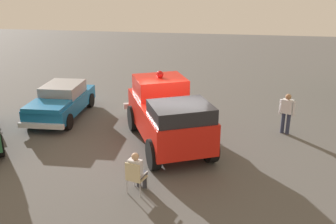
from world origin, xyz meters
The scene contains 7 objects.
ground_plane centered at (0.00, 0.00, 0.00)m, with size 60.00×60.00×0.00m, color #514F4C.
vintage_fire_truck centered at (-0.83, -0.30, 1.20)m, with size 6.31×4.52×2.59m.
classic_hot_rod centered at (-2.75, -5.43, 0.75)m, with size 4.43×2.05×1.46m.
lawn_chair_near_truck centered at (2.97, -0.59, 0.59)m, with size 0.61×0.62×1.02m.
spectator_seated centered at (2.84, -0.55, 0.70)m, with size 0.61×0.50×1.29m.
spectator_standing centered at (-2.41, 4.32, 0.96)m, with size 0.43×0.61×1.68m.
traffic_cone centered at (-4.28, -1.03, 0.31)m, with size 0.40×0.40×0.64m.
Camera 1 is at (12.35, 1.93, 6.05)m, focal length 40.32 mm.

